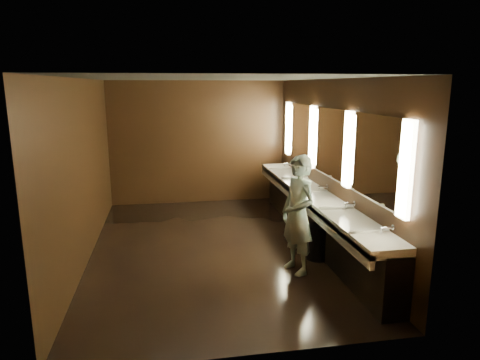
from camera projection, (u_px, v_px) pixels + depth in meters
name	position (u px, v px, depth m)	size (l,w,h in m)	color
floor	(214.00, 248.00, 7.25)	(6.00, 6.00, 0.00)	black
ceiling	(211.00, 78.00, 6.64)	(4.00, 6.00, 0.02)	#2D2D2B
wall_back	(198.00, 143.00, 9.83)	(4.00, 0.02, 2.80)	black
wall_front	(247.00, 225.00, 4.06)	(4.00, 0.02, 2.80)	black
wall_left	(84.00, 171.00, 6.61)	(0.02, 6.00, 2.80)	black
wall_right	(329.00, 163.00, 7.28)	(0.02, 6.00, 2.80)	black
sink_counter	(315.00, 214.00, 7.44)	(0.55, 5.40, 1.01)	black
mirror_band	(329.00, 143.00, 7.20)	(0.06, 5.03, 1.15)	#FFF7C4
person	(298.00, 215.00, 6.16)	(0.64, 0.42, 1.74)	#9ADCE6
trash_bin	(318.00, 242.00, 6.75)	(0.35, 0.35, 0.55)	black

